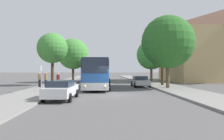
{
  "coord_description": "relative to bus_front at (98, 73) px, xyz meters",
  "views": [
    {
      "loc": [
        -1.0,
        -18.77,
        2.19
      ],
      "look_at": [
        0.64,
        16.44,
        2.13
      ],
      "focal_mm": 35.0,
      "sensor_mm": 36.0,
      "label": 1
    }
  ],
  "objects": [
    {
      "name": "tree_left_far",
      "position": [
        -4.49,
        12.14,
        3.09
      ],
      "size": [
        5.26,
        5.26,
        7.37
      ],
      "color": "#47331E",
      "rests_on": "sidewalk_left"
    },
    {
      "name": "pedestrian_waiting_near",
      "position": [
        -4.29,
        -1.71,
        -0.79
      ],
      "size": [
        0.36,
        0.36,
        1.68
      ],
      "rotation": [
        0.0,
        0.0,
        6.06
      ],
      "color": "#23232D",
      "rests_on": "sidewalk_left"
    },
    {
      "name": "bus_rear",
      "position": [
        -0.0,
        28.76,
        -0.07
      ],
      "size": [
        3.07,
        10.27,
        3.21
      ],
      "rotation": [
        0.0,
        0.0,
        0.03
      ],
      "color": "silver",
      "rests_on": "ground_plane"
    },
    {
      "name": "pedestrian_walking_back",
      "position": [
        -6.85,
        0.36,
        -0.77
      ],
      "size": [
        0.36,
        0.36,
        1.72
      ],
      "rotation": [
        0.0,
        0.0,
        0.37
      ],
      "color": "#23232D",
      "rests_on": "sidewalk_left"
    },
    {
      "name": "ground_plane",
      "position": [
        1.45,
        -6.8,
        -1.79
      ],
      "size": [
        300.0,
        300.0,
        0.0
      ],
      "primitive_type": "plane",
      "color": "#565454",
      "rests_on": "ground"
    },
    {
      "name": "parked_car_left_curb",
      "position": [
        -2.5,
        -9.53,
        -1.04
      ],
      "size": [
        2.09,
        4.7,
        1.41
      ],
      "rotation": [
        0.0,
        0.0,
        -0.04
      ],
      "color": "silver",
      "rests_on": "ground_plane"
    },
    {
      "name": "tree_right_mid",
      "position": [
        8.95,
        11.54,
        2.95
      ],
      "size": [
        5.07,
        5.07,
        7.14
      ],
      "color": "brown",
      "rests_on": "sidewalk_right"
    },
    {
      "name": "pedestrian_waiting_far",
      "position": [
        -6.12,
        0.29,
        -0.75
      ],
      "size": [
        0.36,
        0.36,
        1.75
      ],
      "rotation": [
        0.0,
        0.0,
        2.03
      ],
      "color": "#23232D",
      "rests_on": "sidewalk_left"
    },
    {
      "name": "bus_middle",
      "position": [
        0.09,
        13.96,
        -0.01
      ],
      "size": [
        2.86,
        11.37,
        3.33
      ],
      "rotation": [
        0.0,
        0.0,
        -0.02
      ],
      "color": "#2D519E",
      "rests_on": "ground_plane"
    },
    {
      "name": "sidewalk_right",
      "position": [
        8.45,
        -6.8,
        -1.71
      ],
      "size": [
        4.0,
        120.0,
        0.15
      ],
      "primitive_type": "cube",
      "color": "gray",
      "rests_on": "ground_plane"
    },
    {
      "name": "tree_right_far",
      "position": [
        7.85,
        -1.42,
        3.5
      ],
      "size": [
        5.93,
        5.93,
        8.11
      ],
      "color": "brown",
      "rests_on": "sidewalk_right"
    },
    {
      "name": "building_right_background",
      "position": [
        23.87,
        15.41,
        5.13
      ],
      "size": [
        21.28,
        15.17,
        13.83
      ],
      "color": "tan",
      "rests_on": "ground_plane"
    },
    {
      "name": "tree_right_near",
      "position": [
        8.52,
        3.16,
        3.25
      ],
      "size": [
        4.06,
        4.06,
        6.94
      ],
      "color": "#47331E",
      "rests_on": "sidewalk_right"
    },
    {
      "name": "parked_car_right_near",
      "position": [
        5.35,
        2.13,
        -1.06
      ],
      "size": [
        1.99,
        4.7,
        1.37
      ],
      "rotation": [
        0.0,
        0.0,
        3.14
      ],
      "color": "#B7B7BC",
      "rests_on": "ground_plane"
    },
    {
      "name": "sidewalk_left",
      "position": [
        -5.55,
        -6.8,
        -1.71
      ],
      "size": [
        4.0,
        120.0,
        0.15
      ],
      "primitive_type": "cube",
      "color": "gray",
      "rests_on": "ground_plane"
    },
    {
      "name": "tree_left_near",
      "position": [
        -6.38,
        4.9,
        3.36
      ],
      "size": [
        4.19,
        4.19,
        7.11
      ],
      "color": "#47331E",
      "rests_on": "sidewalk_left"
    },
    {
      "name": "bus_stop_sign",
      "position": [
        -5.35,
        -4.47,
        -0.07
      ],
      "size": [
        0.08,
        0.45,
        2.52
      ],
      "color": "gray",
      "rests_on": "sidewalk_left"
    },
    {
      "name": "bus_front",
      "position": [
        0.0,
        0.0,
        0.0
      ],
      "size": [
        3.14,
        11.56,
        3.34
      ],
      "rotation": [
        0.0,
        0.0,
        -0.04
      ],
      "color": "silver",
      "rests_on": "ground_plane"
    }
  ]
}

